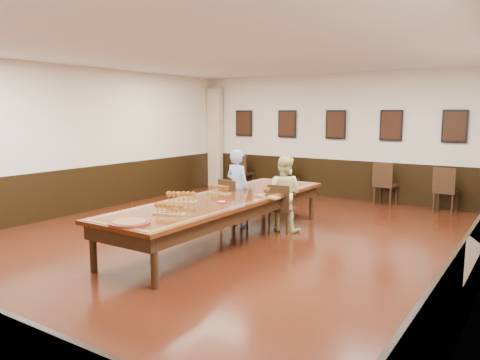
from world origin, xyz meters
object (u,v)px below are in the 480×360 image
Objects in this scene: chair_woman at (282,208)px; person_man at (238,188)px; person_woman at (284,193)px; conference_table at (224,206)px; spare_chair_d at (446,190)px; spare_chair_c at (386,184)px; chair_man at (234,203)px; spare_chair_b at (289,178)px; carved_platter at (130,223)px; spare_chair_a at (244,172)px.

person_man is at bearing -1.61° from chair_woman.
conference_table is (-0.52, -1.19, -0.09)m from person_woman.
conference_table is at bearing 64.53° from spare_chair_d.
chair_man is at bearing 69.85° from spare_chair_c.
carved_platter is at bearing 112.23° from spare_chair_b.
conference_table is at bearing 116.04° from spare_chair_b.
chair_man is at bearing 113.55° from spare_chair_b.
person_man reaches higher than chair_woman.
spare_chair_b is 7.07m from carved_platter.
spare_chair_c is 1.37m from spare_chair_d.
spare_chair_d is 7.39m from carved_platter.
spare_chair_c is 1.48× the size of carved_platter.
spare_chair_c is at bearing -111.75° from person_woman.
chair_woman is 1.29× the size of carved_platter.
chair_man is 0.99m from conference_table.
spare_chair_d is 4.11m from person_woman.
conference_table is at bearing 124.08° from chair_man.
carved_platter is (0.08, -2.25, 0.16)m from conference_table.
person_woman is at bearing 127.83° from spare_chair_b.
spare_chair_b is (1.49, -0.03, -0.05)m from spare_chair_a.
carved_platter is (-0.45, -3.34, 0.32)m from chair_woman.
person_woman is 3.47m from carved_platter.
person_woman is (-2.24, -3.44, 0.20)m from spare_chair_d.
spare_chair_c is 0.73× the size of person_woman.
person_man reaches higher than spare_chair_c.
spare_chair_d is 0.72× the size of person_woman.
spare_chair_c is (1.80, 3.83, 0.04)m from chair_man.
spare_chair_c is 7.10m from carved_platter.
chair_man is 0.67× the size of person_woman.
carved_platter is (1.27, -6.94, 0.31)m from spare_chair_b.
conference_table is (-2.76, -4.63, 0.11)m from spare_chair_d.
person_woman is at bearing -157.78° from person_man.
spare_chair_b reaches higher than carved_platter.
person_man is 1.07× the size of person_woman.
spare_chair_c is (0.86, 3.63, 0.06)m from chair_woman.
spare_chair_b is at bearing 179.39° from spare_chair_a.
chair_woman is at bearing 81.62° from spare_chair_c.
spare_chair_b is 3.95m from spare_chair_d.
chair_man reaches higher than spare_chair_b.
chair_woman is 3.99m from spare_chair_b.
chair_woman is 4.18m from spare_chair_d.
spare_chair_d is 0.67× the size of person_man.
person_man is (-3.14, -3.63, 0.25)m from spare_chair_d.
carved_platter is at bearing 84.34° from spare_chair_c.
person_man is (-1.78, -3.73, 0.24)m from spare_chair_c.
chair_woman reaches higher than carved_platter.
spare_chair_d is at bearing -120.80° from person_man.
carved_platter is (0.48, -3.15, 0.30)m from chair_man.
chair_woman is at bearing 132.03° from spare_chair_a.
person_man reaches higher than carved_platter.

